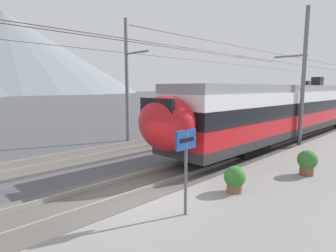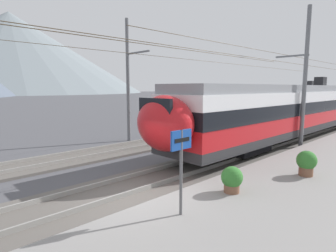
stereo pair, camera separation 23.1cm
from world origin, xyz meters
name	(u,v)px [view 1 (the left image)]	position (x,y,z in m)	size (l,w,h in m)	color
ground_plane	(138,203)	(0.00, 0.00, 0.00)	(400.00, 400.00, 0.00)	#4C4C51
platform_slab	(255,251)	(0.00, -4.07, 0.20)	(120.00, 6.40, 0.40)	gray
track_near	(118,192)	(0.00, 1.13, 0.07)	(120.00, 3.00, 0.28)	#5B5651
track_far	(54,162)	(0.00, 6.65, 0.07)	(120.00, 3.00, 0.28)	#5B5651
train_near_platform	(294,108)	(15.36, 1.13, 2.23)	(27.52, 3.02, 4.27)	#2D2D30
train_far_track	(291,100)	(28.64, 6.65, 2.23)	(28.73, 2.96, 4.27)	#2D2D30
catenary_mast_mid	(301,78)	(12.03, -0.42, 4.28)	(49.85, 1.97, 8.32)	slate
catenary_mast_far_side	(128,79)	(6.06, 8.62, 4.29)	(49.85, 2.44, 8.24)	slate
platform_sign	(186,153)	(-0.10, -2.14, 2.04)	(0.70, 0.08, 2.24)	#59595B
potted_plant_platform_edge	(307,161)	(5.64, -3.16, 0.94)	(0.73, 0.73, 0.95)	brown
potted_plant_by_shelter	(235,178)	(2.19, -2.17, 0.86)	(0.68, 0.68, 0.84)	brown
mountain_central_peak	(5,53)	(52.37, 215.63, 28.14)	(183.40, 183.40, 56.28)	slate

